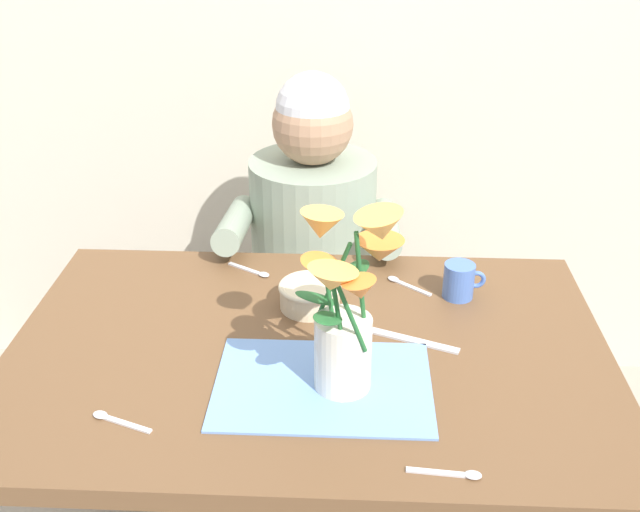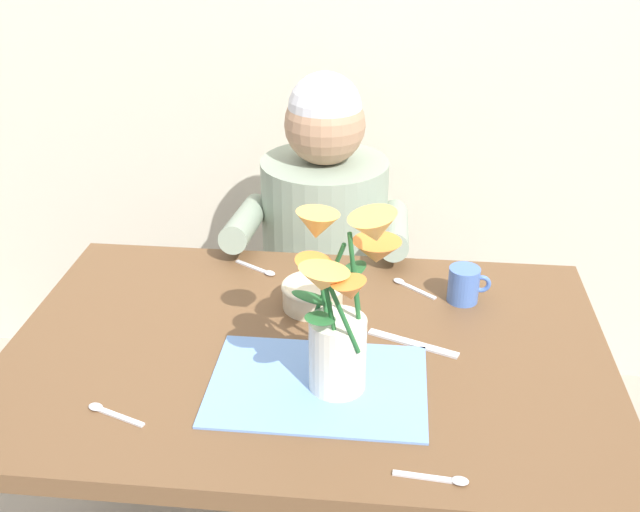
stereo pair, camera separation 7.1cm
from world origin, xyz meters
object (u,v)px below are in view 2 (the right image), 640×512
(flower_vase, at_px, (342,305))
(ceramic_bowl, at_px, (313,294))
(seated_person, at_px, (324,274))
(ceramic_mug, at_px, (464,285))
(dinner_knife, at_px, (413,343))

(flower_vase, xyz_separation_m, ceramic_bowl, (-0.08, 0.28, -0.15))
(seated_person, bearing_deg, flower_vase, -82.01)
(ceramic_bowl, height_order, ceramic_mug, ceramic_mug)
(ceramic_bowl, distance_m, ceramic_mug, 0.33)
(seated_person, bearing_deg, ceramic_mug, -49.19)
(flower_vase, relative_size, ceramic_bowl, 2.66)
(flower_vase, bearing_deg, ceramic_bowl, 106.53)
(flower_vase, bearing_deg, ceramic_mug, 53.83)
(flower_vase, distance_m, dinner_knife, 0.27)
(ceramic_bowl, relative_size, dinner_knife, 0.72)
(seated_person, relative_size, flower_vase, 3.14)
(seated_person, xyz_separation_m, ceramic_mug, (0.35, -0.40, 0.22))
(flower_vase, distance_m, ceramic_bowl, 0.32)
(seated_person, height_order, dinner_knife, seated_person)
(dinner_knife, bearing_deg, ceramic_mug, 80.49)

